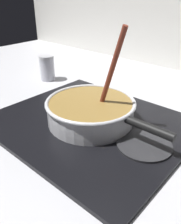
{
  "coord_description": "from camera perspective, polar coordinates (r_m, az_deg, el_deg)",
  "views": [
    {
      "loc": [
        0.38,
        -0.37,
        0.38
      ],
      "look_at": [
        -0.03,
        0.1,
        0.04
      ],
      "focal_mm": 38.08,
      "sensor_mm": 36.0,
      "label": 1
    }
  ],
  "objects": [
    {
      "name": "ground",
      "position": [
        0.66,
        -3.32,
        -8.81
      ],
      "size": [
        2.4,
        1.6,
        0.04
      ],
      "primitive_type": "cube",
      "color": "#B7B7BC"
    },
    {
      "name": "hob_plate",
      "position": [
        0.72,
        0.0,
        -2.69
      ],
      "size": [
        0.56,
        0.48,
        0.01
      ],
      "primitive_type": "cube",
      "color": "black",
      "rests_on": "ground"
    },
    {
      "name": "burner_ring",
      "position": [
        0.72,
        0.0,
        -2.01
      ],
      "size": [
        0.21,
        0.21,
        0.01
      ],
      "primitive_type": "torus",
      "color": "#592D0C",
      "rests_on": "hob_plate"
    },
    {
      "name": "spare_burner",
      "position": [
        0.63,
        12.78,
        -7.67
      ],
      "size": [
        0.14,
        0.14,
        0.01
      ],
      "primitive_type": "cylinder",
      "color": "#262628",
      "rests_on": "hob_plate"
    },
    {
      "name": "cooking_pan",
      "position": [
        0.7,
        0.11,
        0.36
      ],
      "size": [
        0.39,
        0.26,
        0.28
      ],
      "color": "silver",
      "rests_on": "hob_plate"
    },
    {
      "name": "condiment_jar",
      "position": [
        1.08,
        -10.38,
        10.4
      ],
      "size": [
        0.07,
        0.07,
        0.11
      ],
      "color": "silver",
      "rests_on": "ground"
    }
  ]
}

